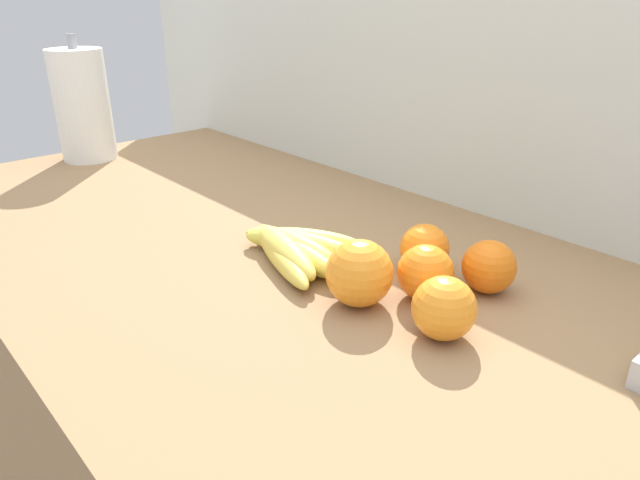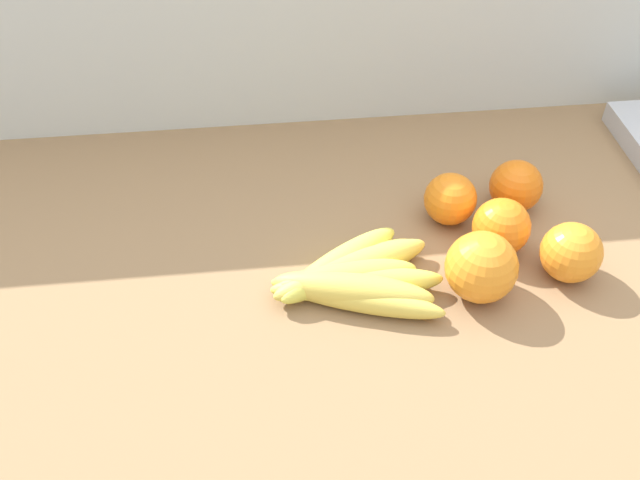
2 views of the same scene
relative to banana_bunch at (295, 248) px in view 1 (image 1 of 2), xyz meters
name	(u,v)px [view 1 (image 1 of 2)]	position (x,y,z in m)	size (l,w,h in m)	color
wall_back	(513,360)	(0.16, 0.38, -0.29)	(2.36, 0.06, 1.30)	silver
banana_bunch	(295,248)	(0.00, 0.00, 0.00)	(0.21, 0.17, 0.04)	#E0C44C
orange_back_left	(359,273)	(0.15, -0.02, 0.02)	(0.08, 0.08, 0.08)	orange
orange_back_right	(424,248)	(0.14, 0.11, 0.01)	(0.07, 0.07, 0.07)	orange
orange_front	(444,308)	(0.26, 0.00, 0.02)	(0.07, 0.07, 0.07)	orange
orange_center	(489,267)	(0.23, 0.13, 0.02)	(0.07, 0.07, 0.07)	orange
orange_right	(425,273)	(0.19, 0.05, 0.02)	(0.07, 0.07, 0.07)	orange
paper_towel_roll	(82,105)	(-0.73, -0.01, 0.10)	(0.12, 0.12, 0.27)	white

